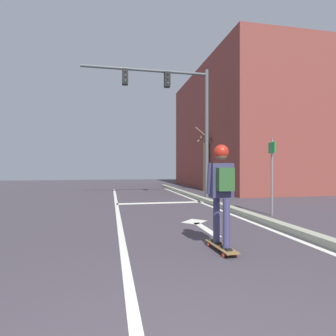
{
  "coord_description": "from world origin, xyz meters",
  "views": [
    {
      "loc": [
        -0.47,
        -1.26,
        1.34
      ],
      "look_at": [
        0.93,
        5.51,
        1.33
      ],
      "focal_mm": 29.65,
      "sensor_mm": 36.0,
      "label": 1
    }
  ],
  "objects": [
    {
      "name": "lane_arrow_stem",
      "position": [
        1.56,
        4.46,
        0.0
      ],
      "size": [
        0.16,
        1.4,
        0.01
      ],
      "primitive_type": "cube",
      "color": "silver",
      "rests_on": "ground"
    },
    {
      "name": "traffic_signal_mast",
      "position": [
        2.3,
        10.53,
        4.16
      ],
      "size": [
        5.51,
        0.34,
        5.71
      ],
      "color": "#50585A",
      "rests_on": "ground"
    },
    {
      "name": "roadside_tree",
      "position": [
        4.84,
        13.84,
        1.64
      ],
      "size": [
        1.19,
        1.16,
        3.77
      ],
      "color": "brown",
      "rests_on": "ground"
    },
    {
      "name": "building_block",
      "position": [
        9.64,
        15.97,
        3.87
      ],
      "size": [
        9.19,
        12.05,
        7.74
      ],
      "primitive_type": "cube",
      "color": "brown",
      "rests_on": "ground"
    },
    {
      "name": "lane_line_curbside",
      "position": [
        2.9,
        6.0,
        0.0
      ],
      "size": [
        0.12,
        20.0,
        0.01
      ],
      "primitive_type": "cube",
      "color": "silver",
      "rests_on": "ground"
    },
    {
      "name": "street_sign_post",
      "position": [
        3.94,
        5.73,
        1.41
      ],
      "size": [
        0.12,
        0.44,
        2.14
      ],
      "color": "slate",
      "rests_on": "ground"
    },
    {
      "name": "curb_strip",
      "position": [
        3.15,
        6.0,
        0.07
      ],
      "size": [
        0.24,
        24.0,
        0.14
      ],
      "primitive_type": "cube",
      "color": "#A0A38D",
      "rests_on": "ground"
    },
    {
      "name": "stop_bar",
      "position": [
        1.39,
        9.03,
        0.0
      ],
      "size": [
        3.32,
        0.4,
        0.01
      ],
      "primitive_type": "cube",
      "color": "silver",
      "rests_on": "ground"
    },
    {
      "name": "lane_line_center",
      "position": [
        -0.27,
        6.0,
        0.0
      ],
      "size": [
        0.12,
        20.0,
        0.01
      ],
      "primitive_type": "cube",
      "color": "silver",
      "rests_on": "ground"
    },
    {
      "name": "lane_arrow_head",
      "position": [
        1.56,
        5.31,
        0.0
      ],
      "size": [
        0.71,
        0.71,
        0.01
      ],
      "primitive_type": "cube",
      "rotation": [
        0.0,
        0.0,
        0.79
      ],
      "color": "silver",
      "rests_on": "ground"
    },
    {
      "name": "skateboard",
      "position": [
        1.26,
        2.9,
        0.07
      ],
      "size": [
        0.26,
        0.86,
        0.08
      ],
      "color": "olive",
      "rests_on": "ground"
    },
    {
      "name": "skater",
      "position": [
        1.26,
        2.89,
        1.1
      ],
      "size": [
        0.45,
        0.61,
        1.62
      ],
      "color": "#3B3A65",
      "rests_on": "skateboard"
    }
  ]
}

